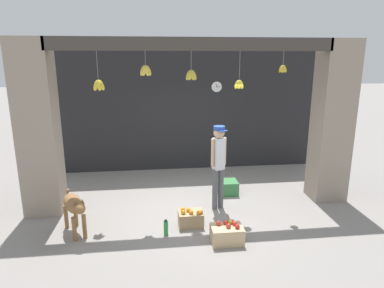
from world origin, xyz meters
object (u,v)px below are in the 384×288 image
dog (74,206)px  produce_box_green (227,187)px  water_bottle (166,228)px  fruit_crate_apples (227,234)px  shopkeeper (219,161)px  fruit_crate_oranges (191,218)px  wall_clock (217,87)px

dog → produce_box_green: dog is taller
produce_box_green → dog: bearing=-154.2°
dog → water_bottle: dog is taller
fruit_crate_apples → water_bottle: (-1.00, 0.36, -0.02)m
dog → shopkeeper: (2.65, 0.72, 0.49)m
fruit_crate_oranges → produce_box_green: bearing=54.4°
fruit_crate_apples → wall_clock: (0.54, 3.91, 2.08)m
dog → fruit_crate_apples: bearing=50.5°
dog → produce_box_green: size_ratio=2.21×
fruit_crate_oranges → fruit_crate_apples: (0.53, -0.65, 0.01)m
fruit_crate_apples → dog: bearing=167.0°
fruit_crate_apples → wall_clock: bearing=82.1°
shopkeeper → fruit_crate_apples: (-0.10, -1.31, -0.86)m
wall_clock → water_bottle: bearing=-113.4°
dog → fruit_crate_oranges: (2.02, 0.06, -0.38)m
dog → fruit_crate_apples: size_ratio=1.83×
fruit_crate_oranges → wall_clock: (1.07, 3.26, 2.08)m
shopkeeper → fruit_crate_oranges: shopkeeper is taller
shopkeeper → water_bottle: shopkeeper is taller
wall_clock → fruit_crate_apples: bearing=-97.9°
fruit_crate_oranges → wall_clock: wall_clock is taller
water_bottle → produce_box_green: bearing=49.0°
fruit_crate_apples → fruit_crate_oranges: bearing=129.4°
fruit_crate_oranges → fruit_crate_apples: 0.84m
shopkeeper → water_bottle: 1.70m
shopkeeper → wall_clock: 2.90m
dog → wall_clock: (3.09, 3.32, 1.70)m
shopkeeper → fruit_crate_apples: size_ratio=3.25×
fruit_crate_oranges → water_bottle: size_ratio=1.58×
fruit_crate_oranges → water_bottle: fruit_crate_oranges is taller
fruit_crate_apples → produce_box_green: 2.10m
fruit_crate_apples → wall_clock: size_ratio=1.82×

